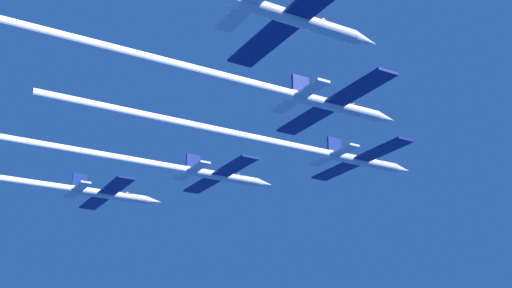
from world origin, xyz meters
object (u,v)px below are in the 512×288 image
at_px(jet_left_wing, 132,161).
at_px(jet_right_wing, 224,78).
at_px(jet_lead, 277,144).
at_px(jet_left_outer, 10,180).

height_order(jet_left_wing, jet_right_wing, jet_right_wing).
relative_size(jet_lead, jet_left_outer, 0.97).
relative_size(jet_lead, jet_left_wing, 1.00).
bearing_deg(jet_lead, jet_left_wing, -136.74).
bearing_deg(jet_right_wing, jet_left_outer, -162.56).
distance_m(jet_left_wing, jet_left_outer, 16.30).
xyz_separation_m(jet_left_wing, jet_left_outer, (-11.22, -11.76, -1.25)).
bearing_deg(jet_left_wing, jet_lead, 43.26).
xyz_separation_m(jet_lead, jet_right_wing, (11.70, -12.82, 0.07)).
distance_m(jet_lead, jet_right_wing, 17.35).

